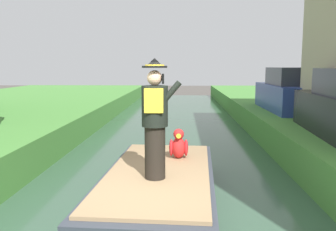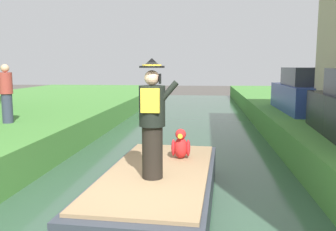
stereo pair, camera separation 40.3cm
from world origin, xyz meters
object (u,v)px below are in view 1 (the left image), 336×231
boat (159,188)px  parrot_plush (179,145)px  person_pirate (155,119)px  parked_car_blue (292,92)px

boat → parrot_plush: size_ratio=7.52×
boat → parrot_plush: 1.04m
parrot_plush → person_pirate: bearing=-105.8°
person_pirate → parked_car_blue: 8.47m
parrot_plush → parked_car_blue: parked_car_blue is taller
boat → person_pirate: size_ratio=2.32×
person_pirate → boat: bearing=100.1°
boat → person_pirate: person_pirate is taller
boat → person_pirate: 1.30m
person_pirate → parrot_plush: person_pirate is taller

